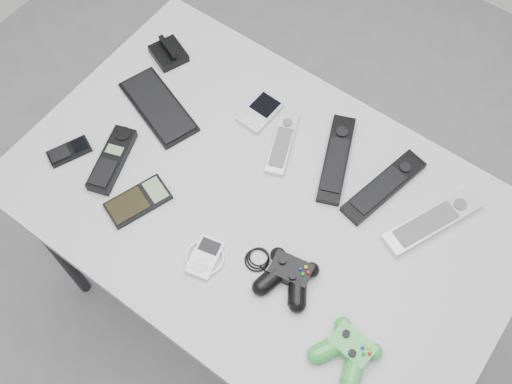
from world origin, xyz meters
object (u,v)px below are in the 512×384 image
Objects in this scene: pda_keyboard at (158,107)px; remote_silver_b at (433,221)px; cordless_handset at (112,159)px; controller_black at (288,276)px; remote_black_a at (336,159)px; calculator at (138,201)px; desk at (264,213)px; remote_black_b at (384,187)px; mobile_phone at (69,151)px; pda at (260,112)px; controller_green at (348,350)px; mp3_player at (205,257)px; remote_silver_a at (282,142)px.

pda_keyboard is 0.95× the size of remote_silver_b.
remote_silver_b is 1.39× the size of cordless_handset.
controller_black is at bearing -0.01° from pda_keyboard.
remote_black_a is 1.65× the size of calculator.
remote_silver_b is (0.26, -0.01, 0.00)m from remote_black_a.
desk is 4.70× the size of remote_silver_b.
controller_black is at bearing -39.03° from desk.
remote_black_b reaches higher than calculator.
desk is 4.96× the size of remote_black_b.
remote_black_a is 0.53m from cordless_handset.
remote_silver_b reaches higher than mobile_phone.
calculator is (-0.08, -0.37, -0.00)m from pda.
controller_green reaches higher than remote_silver_b.
calculator is 0.21m from mp3_player.
mobile_phone is 0.61m from controller_black.
pda_keyboard is at bearing 75.77° from cordless_handset.
mobile_phone is 0.80m from controller_green.
desk is at bearing 1.48° from cordless_handset.
mp3_player reaches higher than desk.
calculator is 1.11× the size of controller_green.
cordless_handset is at bearing -178.56° from controller_green.
remote_silver_a reaches higher than mobile_phone.
remote_black_a reaches higher than calculator.
mp3_player is at bearing -96.46° from desk.
desk is 0.21m from mp3_player.
controller_black reaches higher than remote_black_b.
calculator reaches higher than desk.
pda and mp3_player have the same top height.
pda is at bearing 128.25° from desk.
desk is 8.00× the size of calculator.
controller_green is at bearing -27.96° from controller_black.
remote_silver_a is at bearing 81.84° from mp3_player.
mobile_phone reaches higher than calculator.
pda is at bearing 123.57° from controller_black.
cordless_handset is at bearing 155.58° from mp3_player.
pda is 1.09× the size of mobile_phone.
pda_keyboard is 2.53× the size of mp3_player.
mp3_player reaches higher than calculator.
remote_silver_b is 0.67m from calculator.
pda_keyboard is 0.43m from mp3_player.
remote_silver_a is (0.10, -0.04, 0.00)m from pda.
controller_green reaches higher than calculator.
remote_black_a is (0.23, -0.00, 0.00)m from pda.
remote_black_b reaches higher than mp3_player.
remote_silver_a is 0.75× the size of remote_black_a.
calculator is (-0.44, -0.36, -0.00)m from remote_black_b.
cordless_handset is at bearing -159.96° from desk.
remote_black_a reaches higher than pda_keyboard.
pda is 0.62× the size of cordless_handset.
controller_black and controller_green have the same top height.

